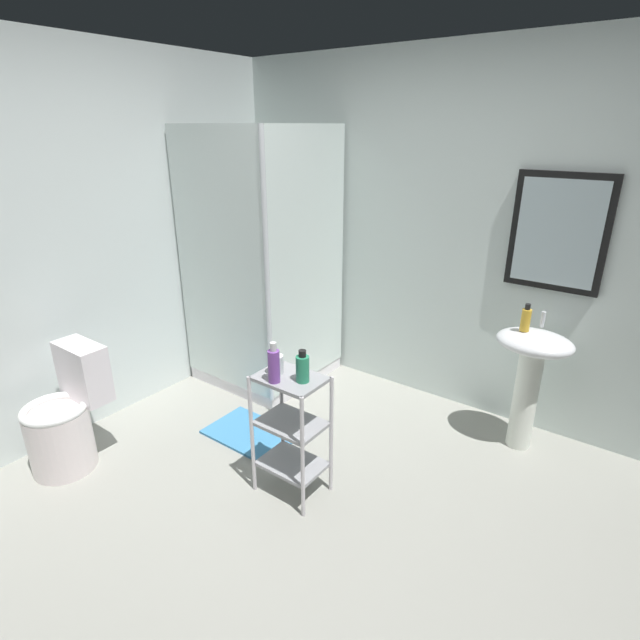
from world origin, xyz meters
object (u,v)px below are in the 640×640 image
pedestal_sink (531,367)px  storage_cart (291,426)px  conditioner_bottle_purple (274,365)px  bath_mat (251,433)px  shower_stall (267,328)px  hand_soap_bottle (526,319)px  rinse_cup (276,365)px  toilet (66,420)px  body_wash_bottle_green (303,368)px

pedestal_sink → storage_cart: pedestal_sink is taller
conditioner_bottle_purple → bath_mat: (-0.55, 0.34, -0.83)m
conditioner_bottle_purple → pedestal_sink: bearing=53.7°
shower_stall → pedestal_sink: 1.98m
hand_soap_bottle → rinse_cup: 1.56m
toilet → bath_mat: (0.69, 0.88, -0.31)m
toilet → body_wash_bottle_green: bearing=24.8°
shower_stall → bath_mat: shower_stall is taller
pedestal_sink → hand_soap_bottle: hand_soap_bottle is taller
storage_cart → conditioner_bottle_purple: conditioner_bottle_purple is taller
toilet → body_wash_bottle_green: body_wash_bottle_green is taller
rinse_cup → storage_cart: bearing=7.4°
body_wash_bottle_green → rinse_cup: 0.17m
shower_stall → hand_soap_bottle: shower_stall is taller
pedestal_sink → bath_mat: size_ratio=1.35×
shower_stall → hand_soap_bottle: 1.95m
pedestal_sink → storage_cart: bearing=-127.2°
hand_soap_bottle → body_wash_bottle_green: (-0.78, -1.22, -0.07)m
storage_cart → bath_mat: storage_cart is taller
shower_stall → toilet: 1.58m
toilet → body_wash_bottle_green: size_ratio=4.27×
shower_stall → storage_cart: shower_stall is taller
bath_mat → storage_cart: bearing=-23.7°
shower_stall → storage_cart: 1.38m
storage_cart → rinse_cup: (-0.09, -0.01, 0.36)m
storage_cart → conditioner_bottle_purple: bearing=-110.9°
conditioner_bottle_purple → bath_mat: conditioner_bottle_purple is taller
conditioner_bottle_purple → body_wash_bottle_green: 0.15m
storage_cart → rinse_cup: rinse_cup is taller
storage_cart → shower_stall: bearing=137.7°
toilet → bath_mat: size_ratio=1.27×
rinse_cup → bath_mat: (-0.49, 0.27, -0.78)m
shower_stall → body_wash_bottle_green: bearing=-40.0°
body_wash_bottle_green → bath_mat: size_ratio=0.30×
pedestal_sink → body_wash_bottle_green: 1.51m
conditioner_bottle_purple → body_wash_bottle_green: bearing=37.9°
hand_soap_bottle → rinse_cup: (-0.95, -1.23, -0.09)m
shower_stall → hand_soap_bottle: bearing=8.8°
pedestal_sink → toilet: bearing=-140.0°
bath_mat → shower_stall: bearing=123.0°
storage_cart → body_wash_bottle_green: bearing=2.0°
body_wash_bottle_green → shower_stall: bearing=140.0°
toilet → storage_cart: 1.42m
toilet → storage_cart: (1.27, 0.62, 0.12)m
shower_stall → body_wash_bottle_green: (1.10, -0.92, 0.35)m
storage_cart → body_wash_bottle_green: body_wash_bottle_green is taller
pedestal_sink → body_wash_bottle_green: bearing=-124.8°
storage_cart → bath_mat: 0.77m
conditioner_bottle_purple → body_wash_bottle_green: (0.12, 0.09, -0.02)m
body_wash_bottle_green → bath_mat: 1.08m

